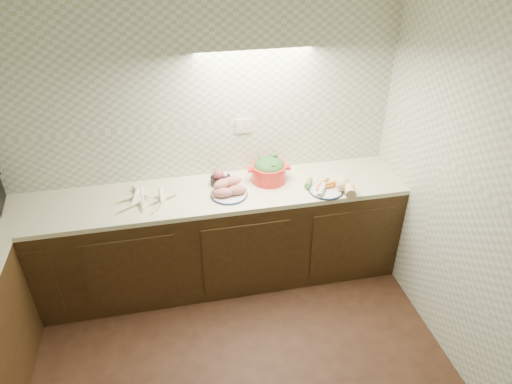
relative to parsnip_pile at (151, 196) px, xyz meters
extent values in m
cube|color=white|center=(0.24, -1.50, 1.64)|extent=(3.60, 3.60, 0.05)
cube|color=#9DAC89|center=(0.24, 0.27, 0.37)|extent=(3.60, 0.05, 2.60)
cube|color=beige|center=(0.79, 0.29, 0.39)|extent=(0.13, 0.01, 0.12)
cube|color=black|center=(0.24, 0.00, -0.50)|extent=(3.60, 0.60, 0.86)
cube|color=beige|center=(0.24, 0.00, -0.05)|extent=(3.60, 0.60, 0.04)
cone|color=#F9F0C6|center=(0.10, 0.07, -0.01)|extent=(0.12, 0.24, 0.05)
cone|color=#F9F0C6|center=(-0.06, 0.05, 0.00)|extent=(0.07, 0.23, 0.05)
cone|color=#F9F0C6|center=(-0.07, -0.08, -0.01)|extent=(0.19, 0.12, 0.05)
cone|color=#F9F0C6|center=(0.01, -0.05, -0.01)|extent=(0.09, 0.20, 0.04)
cone|color=#F9F0C6|center=(-0.01, 0.01, -0.01)|extent=(0.13, 0.18, 0.05)
cone|color=#F9F0C6|center=(-0.06, 0.03, -0.01)|extent=(0.10, 0.21, 0.04)
cone|color=#F9F0C6|center=(0.01, -0.07, 0.01)|extent=(0.09, 0.24, 0.04)
cone|color=#F9F0C6|center=(-0.01, -0.03, 0.02)|extent=(0.17, 0.16, 0.05)
cone|color=#F9F0C6|center=(0.07, 0.05, 0.01)|extent=(0.06, 0.23, 0.05)
cylinder|color=#141F43|center=(0.60, -0.07, -0.02)|extent=(0.30, 0.30, 0.01)
cylinder|color=silver|center=(0.60, -0.07, -0.02)|extent=(0.28, 0.28, 0.02)
ellipsoid|color=#BC6A63|center=(0.55, -0.10, 0.02)|extent=(0.18, 0.12, 0.08)
ellipsoid|color=#BC6A63|center=(0.66, -0.09, 0.02)|extent=(0.18, 0.12, 0.08)
ellipsoid|color=#BC6A63|center=(0.59, -0.02, 0.02)|extent=(0.18, 0.12, 0.08)
ellipsoid|color=#BC6A63|center=(0.56, -0.05, 0.07)|extent=(0.18, 0.12, 0.08)
ellipsoid|color=#BC6A63|center=(0.64, -0.02, 0.07)|extent=(0.18, 0.12, 0.08)
cylinder|color=black|center=(0.57, 0.12, 0.00)|extent=(0.17, 0.17, 0.06)
sphere|color=maroon|center=(0.55, 0.12, 0.06)|extent=(0.09, 0.09, 0.09)
sphere|color=silver|center=(0.60, 0.13, 0.04)|extent=(0.05, 0.05, 0.05)
cylinder|color=red|center=(0.96, 0.09, 0.04)|extent=(0.31, 0.31, 0.14)
cube|color=red|center=(0.80, 0.10, 0.08)|extent=(0.04, 0.06, 0.02)
cube|color=red|center=(1.12, 0.08, 0.08)|extent=(0.04, 0.06, 0.02)
ellipsoid|color=#325D25|center=(0.96, 0.09, 0.10)|extent=(0.26, 0.26, 0.14)
cylinder|color=#141F43|center=(1.37, -0.17, -0.02)|extent=(0.28, 0.28, 0.01)
cylinder|color=silver|center=(1.37, -0.17, -0.02)|extent=(0.26, 0.26, 0.02)
cone|color=#C57717|center=(1.36, -0.13, 0.00)|extent=(0.16, 0.08, 0.03)
cone|color=#C57717|center=(1.38, -0.16, 0.00)|extent=(0.15, 0.11, 0.03)
cone|color=#C57717|center=(1.35, -0.13, 0.00)|extent=(0.16, 0.09, 0.03)
cone|color=#C57717|center=(1.35, -0.15, 0.02)|extent=(0.16, 0.05, 0.03)
cone|color=#C57717|center=(1.37, -0.14, 0.02)|extent=(0.16, 0.08, 0.03)
cylinder|color=silver|center=(1.33, -0.20, 0.01)|extent=(0.13, 0.18, 0.04)
cylinder|color=#398437|center=(1.25, -0.08, 0.01)|extent=(0.10, 0.12, 0.05)
camera|label=1|loc=(0.19, -3.07, 1.94)|focal=32.00mm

